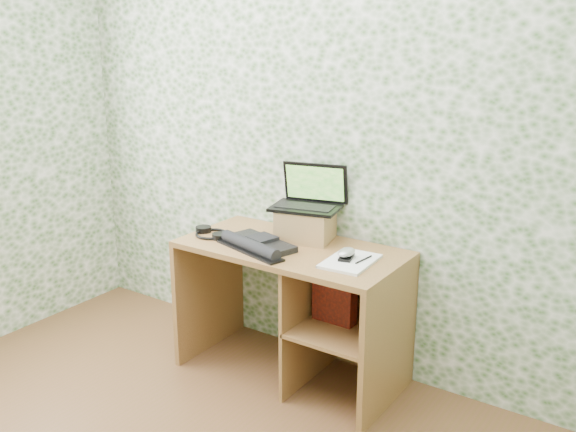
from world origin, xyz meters
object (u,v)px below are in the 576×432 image
Objects in this scene: laptop at (310,198)px; keyboard at (257,244)px; riser at (305,224)px; notepad at (350,261)px; desk at (306,295)px.

laptop is 0.39m from keyboard.
riser is 0.43m from notepad.
laptop is 1.31× the size of notepad.
notepad is at bearing -43.51° from laptop.
riser is 0.30m from keyboard.
riser is 0.70× the size of laptop.
keyboard is 1.52× the size of notepad.
keyboard is (-0.13, -0.30, -0.20)m from laptop.
laptop reaches higher than keyboard.
desk is 3.87× the size of notepad.
keyboard is at bearing -174.03° from notepad.
riser reaches higher than keyboard.
laptop is at bearing 146.33° from notepad.
riser is at bearing 79.24° from keyboard.
laptop is at bearing 90.00° from riser.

